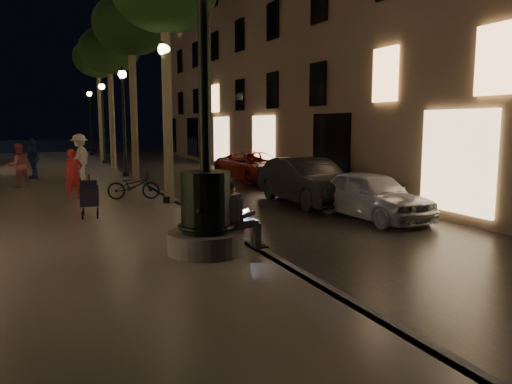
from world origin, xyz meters
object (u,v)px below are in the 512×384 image
pedestrian_red (74,174)px  pedestrian_pink (19,165)px  lamp_curb_d (90,114)px  pedestrian_blue (33,159)px  lamp_curb_b (124,107)px  car_second (307,181)px  car_front (371,195)px  lamp_curb_c (103,111)px  tree_second (131,26)px  tree_far (98,59)px  pedestrian_white (80,157)px  seated_man_laptop (237,214)px  tree_third (109,51)px  fountain_lamppost (206,198)px  stroller (90,196)px  lamp_curb_a (165,100)px  car_third (255,167)px  bicycle (134,186)px

pedestrian_red → pedestrian_pink: bearing=96.3°
lamp_curb_d → pedestrian_blue: bearing=-103.8°
lamp_curb_b → car_second: bearing=-63.9°
lamp_curb_b → car_second: lamp_curb_b is taller
car_front → lamp_curb_c: bearing=99.7°
tree_second → car_second: bearing=-58.2°
tree_far → pedestrian_white: size_ratio=3.93×
car_front → pedestrian_blue: (-8.44, 12.36, 0.40)m
seated_man_laptop → lamp_curb_b: 14.20m
seated_man_laptop → tree_third: tree_third is taller
fountain_lamppost → stroller: size_ratio=4.88×
fountain_lamppost → lamp_curb_a: bearing=83.3°
lamp_curb_a → pedestrian_white: lamp_curb_a is taller
lamp_curb_b → stroller: size_ratio=4.51×
pedestrian_white → seated_man_laptop: bearing=40.2°
fountain_lamppost → car_second: size_ratio=1.17×
fountain_lamppost → seated_man_laptop: bearing=-0.0°
tree_third → pedestrian_pink: 9.12m
pedestrian_blue → pedestrian_red: bearing=-14.5°
lamp_curb_a → lamp_curb_d: size_ratio=1.00×
tree_third → car_second: (4.30, -12.78, -5.41)m
tree_far → stroller: 20.45m
car_front → fountain_lamppost: bearing=-159.9°
seated_man_laptop → car_third: bearing=65.4°
pedestrian_pink → pedestrian_white: 2.90m
seated_man_laptop → tree_third: size_ratio=0.18×
lamp_curb_b → lamp_curb_c: (0.00, 8.00, 0.00)m
car_second → tree_second: bearing=121.6°
lamp_curb_a → car_third: bearing=47.0°
seated_man_laptop → lamp_curb_a: bearing=89.2°
tree_second → stroller: 9.66m
seated_man_laptop → tree_far: (0.17, 24.00, 5.54)m
car_front → pedestrian_pink: size_ratio=2.33×
pedestrian_white → tree_far: bearing=-158.5°
car_second → pedestrian_blue: bearing=130.1°
fountain_lamppost → lamp_curb_c: bearing=88.2°
lamp_curb_a → car_front: size_ratio=1.27×
lamp_curb_b → pedestrian_white: bearing=-166.6°
seated_man_laptop → car_third: 12.79m
seated_man_laptop → tree_third: 18.75m
lamp_curb_d → car_second: (4.30, -24.78, -2.50)m
fountain_lamppost → lamp_curb_c: size_ratio=1.08×
tree_third → car_third: 9.91m
lamp_curb_b → pedestrian_red: size_ratio=3.08×
stroller → bicycle: 3.00m
pedestrian_red → lamp_curb_b: bearing=50.8°
tree_far → lamp_curb_c: size_ratio=1.56×
lamp_curb_a → lamp_curb_c: (0.00, 16.00, 0.00)m
seated_man_laptop → car_second: seated_man_laptop is taller
fountain_lamppost → car_third: fountain_lamppost is taller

